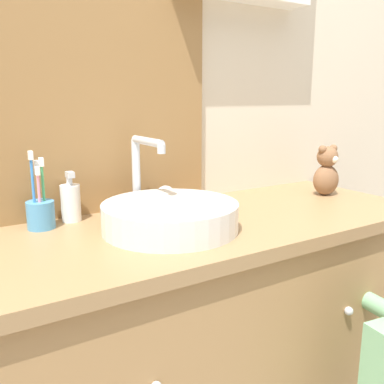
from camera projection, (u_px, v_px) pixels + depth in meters
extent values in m
cube|color=beige|center=(158.00, 81.00, 1.33)|extent=(3.20, 0.06, 2.50)
cube|color=#A37A4C|center=(208.00, 366.00, 1.27)|extent=(1.28, 0.48, 0.83)
cube|color=#99754C|center=(209.00, 227.00, 1.18)|extent=(1.32, 0.52, 0.03)
sphere|color=silver|center=(349.00, 311.00, 1.18)|extent=(0.02, 0.02, 0.02)
cylinder|color=silver|center=(170.00, 217.00, 1.08)|extent=(0.35, 0.35, 0.07)
cylinder|color=silver|center=(170.00, 204.00, 1.08)|extent=(0.28, 0.28, 0.01)
cylinder|color=silver|center=(136.00, 177.00, 1.23)|extent=(0.02, 0.02, 0.22)
cylinder|color=silver|center=(148.00, 141.00, 1.14)|extent=(0.02, 0.16, 0.02)
cylinder|color=silver|center=(161.00, 149.00, 1.08)|extent=(0.02, 0.02, 0.02)
sphere|color=white|center=(166.00, 195.00, 1.30)|extent=(0.06, 0.06, 0.06)
cylinder|color=#4C93C6|center=(41.00, 215.00, 1.10)|extent=(0.07, 0.07, 0.07)
cylinder|color=#47B26B|center=(43.00, 191.00, 1.09)|extent=(0.01, 0.01, 0.17)
cube|color=white|center=(41.00, 162.00, 1.08)|extent=(0.01, 0.02, 0.02)
cylinder|color=orange|center=(39.00, 192.00, 1.10)|extent=(0.01, 0.01, 0.16)
cube|color=white|center=(36.00, 165.00, 1.08)|extent=(0.01, 0.02, 0.02)
cylinder|color=#3884DB|center=(33.00, 189.00, 1.07)|extent=(0.01, 0.01, 0.19)
cube|color=white|center=(30.00, 155.00, 1.05)|extent=(0.01, 0.02, 0.02)
cylinder|color=pink|center=(39.00, 196.00, 1.08)|extent=(0.01, 0.01, 0.15)
cube|color=white|center=(37.00, 171.00, 1.06)|extent=(0.01, 0.02, 0.02)
cylinder|color=white|center=(71.00, 203.00, 1.16)|extent=(0.05, 0.05, 0.10)
cylinder|color=silver|center=(69.00, 181.00, 1.15)|extent=(0.02, 0.02, 0.02)
cube|color=silver|center=(70.00, 175.00, 1.14)|extent=(0.02, 0.03, 0.02)
cylinder|color=#7FBC89|center=(378.00, 306.00, 1.20)|extent=(0.09, 0.27, 0.05)
cylinder|color=orange|center=(344.00, 275.00, 1.31)|extent=(0.01, 0.05, 0.12)
ellipsoid|color=brown|center=(326.00, 180.00, 1.47)|extent=(0.10, 0.08, 0.10)
sphere|color=brown|center=(327.00, 157.00, 1.45)|extent=(0.07, 0.07, 0.07)
sphere|color=brown|center=(323.00, 149.00, 1.43)|extent=(0.03, 0.03, 0.03)
sphere|color=brown|center=(333.00, 148.00, 1.46)|extent=(0.03, 0.03, 0.03)
sphere|color=silver|center=(335.00, 159.00, 1.43)|extent=(0.02, 0.02, 0.02)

